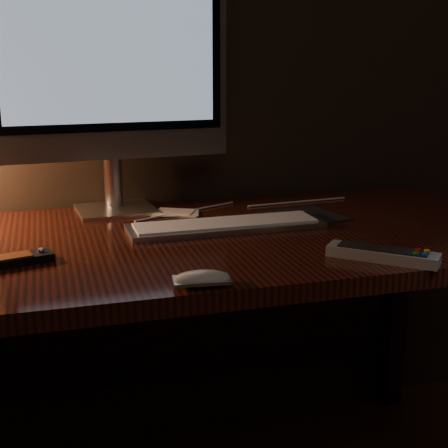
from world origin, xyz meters
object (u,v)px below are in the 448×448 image
object	(u,v)px
keyboard	(226,225)
media_remote	(18,259)
desk	(194,277)
mouse	(202,281)
monitor	(110,64)
tv_remote	(383,254)

from	to	relation	value
keyboard	media_remote	size ratio (longest dim) A/B	3.24
desk	keyboard	bearing A→B (deg)	-24.23
mouse	media_remote	world-z (taller)	media_remote
monitor	keyboard	size ratio (longest dim) A/B	1.37
desk	keyboard	distance (m)	0.16
keyboard	mouse	xyz separation A→B (m)	(-0.16, -0.37, 0.00)
monitor	media_remote	size ratio (longest dim) A/B	4.44
monitor	tv_remote	world-z (taller)	monitor
keyboard	tv_remote	world-z (taller)	tv_remote
media_remote	monitor	bearing A→B (deg)	42.47
monitor	media_remote	bearing A→B (deg)	-126.07
desk	keyboard	world-z (taller)	keyboard
keyboard	media_remote	world-z (taller)	media_remote
monitor	media_remote	world-z (taller)	monitor
mouse	media_remote	distance (m)	0.40
monitor	tv_remote	distance (m)	0.84
monitor	tv_remote	xyz separation A→B (m)	(0.48, -0.58, -0.38)
desk	mouse	xyz separation A→B (m)	(-0.08, -0.41, 0.14)
media_remote	tv_remote	xyz separation A→B (m)	(0.72, -0.19, 0.00)
mouse	keyboard	bearing A→B (deg)	73.62
monitor	keyboard	world-z (taller)	monitor
monitor	mouse	size ratio (longest dim) A/B	6.28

